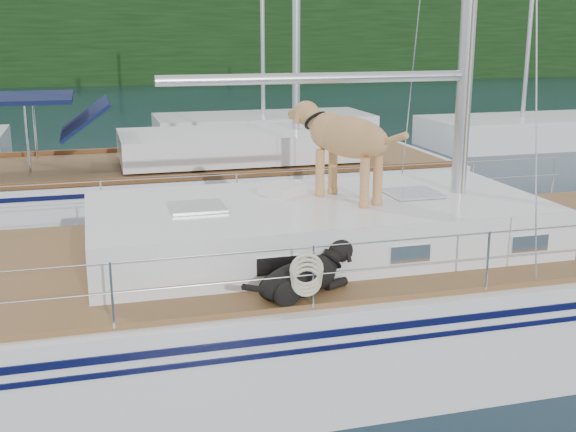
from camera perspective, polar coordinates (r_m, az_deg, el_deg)
name	(u,v)px	position (r m, az deg, el deg)	size (l,w,h in m)	color
ground	(252,353)	(8.75, -2.86, -10.74)	(120.00, 120.00, 0.00)	black
tree_line	(109,40)	(52.76, -14.00, 13.33)	(90.00, 3.00, 6.00)	black
shore_bank	(110,74)	(54.05, -13.88, 10.80)	(92.00, 1.00, 1.20)	#595147
main_sailboat	(260,298)	(8.50, -2.23, -6.50)	(12.00, 3.82, 14.01)	white
neighbor_sailboat	(188,187)	(14.81, -7.93, 2.28)	(11.00, 3.50, 13.30)	white
bg_boat_center	(263,129)	(24.62, -1.96, 6.87)	(7.20, 3.00, 11.65)	white
bg_boat_east	(521,132)	(25.06, 17.94, 6.32)	(6.40, 3.00, 11.65)	white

